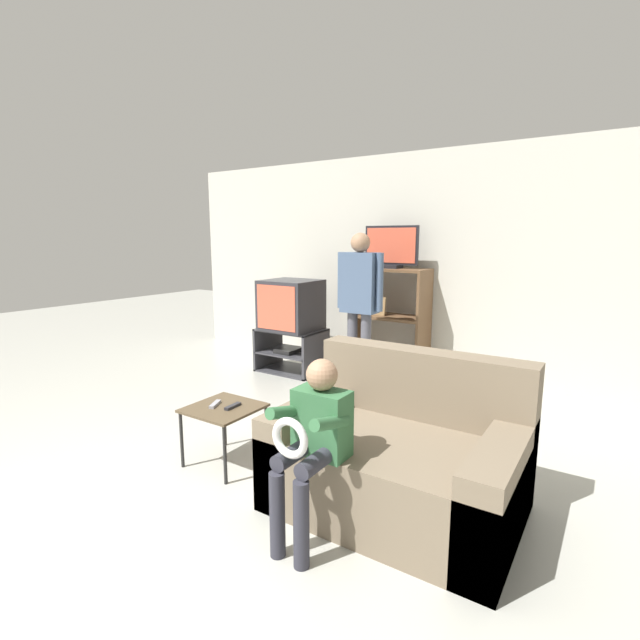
{
  "coord_description": "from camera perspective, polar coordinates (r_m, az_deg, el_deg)",
  "views": [
    {
      "loc": [
        2.29,
        -1.14,
        1.62
      ],
      "look_at": [
        0.06,
        2.24,
        0.9
      ],
      "focal_mm": 26.0,
      "sensor_mm": 36.0,
      "label": 1
    }
  ],
  "objects": [
    {
      "name": "television_flat",
      "position": [
        5.45,
        8.76,
        8.74
      ],
      "size": [
        0.65,
        0.2,
        0.49
      ],
      "color": "black",
      "rests_on": "media_shelf"
    },
    {
      "name": "snack_table",
      "position": [
        3.45,
        -11.75,
        -11.19
      ],
      "size": [
        0.47,
        0.47,
        0.43
      ],
      "color": "brown",
      "rests_on": "ground_plane"
    },
    {
      "name": "wall_back",
      "position": [
        5.73,
        9.83,
        6.73
      ],
      "size": [
        6.4,
        0.06,
        2.6
      ],
      "color": "beige",
      "rests_on": "ground_plane"
    },
    {
      "name": "tv_stand",
      "position": [
        5.7,
        -3.57,
        -3.74
      ],
      "size": [
        0.77,
        0.55,
        0.53
      ],
      "color": "#38383D",
      "rests_on": "ground_plane"
    },
    {
      "name": "ground_plane",
      "position": [
        3.03,
        -27.54,
        -23.53
      ],
      "size": [
        18.0,
        18.0,
        0.0
      ],
      "primitive_type": "plane",
      "color": "#ADADA3"
    },
    {
      "name": "remote_control_black",
      "position": [
        3.4,
        -10.69,
        -10.39
      ],
      "size": [
        0.04,
        0.15,
        0.02
      ],
      "primitive_type": "cube",
      "rotation": [
        0.0,
        0.0,
        0.05
      ],
      "color": "#232328",
      "rests_on": "snack_table"
    },
    {
      "name": "remote_control_white",
      "position": [
        3.47,
        -12.79,
        -10.06
      ],
      "size": [
        0.09,
        0.15,
        0.02
      ],
      "primitive_type": "cube",
      "rotation": [
        0.0,
        0.0,
        0.41
      ],
      "color": "gray",
      "rests_on": "snack_table"
    },
    {
      "name": "couch",
      "position": [
        2.97,
        9.73,
        -16.45
      ],
      "size": [
        1.4,
        0.97,
        0.91
      ],
      "color": "#756651",
      "rests_on": "ground_plane"
    },
    {
      "name": "person_standing_adult",
      "position": [
        4.91,
        4.9,
        3.01
      ],
      "size": [
        0.53,
        0.2,
        1.67
      ],
      "color": "#4C4C56",
      "rests_on": "ground_plane"
    },
    {
      "name": "television_main",
      "position": [
        5.58,
        -3.58,
        1.87
      ],
      "size": [
        0.63,
        0.59,
        0.6
      ],
      "color": "#2D2D33",
      "rests_on": "tv_stand"
    },
    {
      "name": "person_seated_child",
      "position": [
        2.5,
        -0.89,
        -14.02
      ],
      "size": [
        0.33,
        0.43,
        0.99
      ],
      "color": "#2D2D38",
      "rests_on": "ground_plane"
    },
    {
      "name": "media_shelf",
      "position": [
        5.53,
        8.77,
        -0.15
      ],
      "size": [
        0.83,
        0.43,
        1.27
      ],
      "color": "brown",
      "rests_on": "ground_plane"
    }
  ]
}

